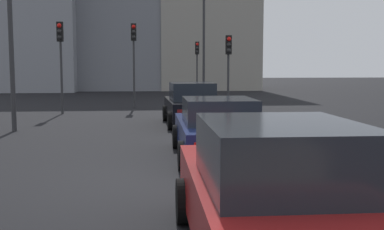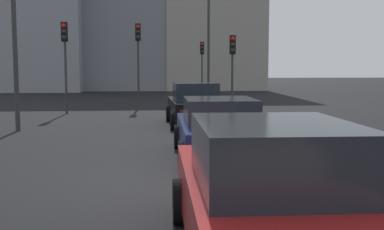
{
  "view_description": "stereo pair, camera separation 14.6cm",
  "coord_description": "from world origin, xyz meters",
  "px_view_note": "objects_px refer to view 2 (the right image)",
  "views": [
    {
      "loc": [
        -9.12,
        -0.01,
        2.22
      ],
      "look_at": [
        0.69,
        -0.98,
        1.2
      ],
      "focal_mm": 44.22,
      "sensor_mm": 36.0,
      "label": 1
    },
    {
      "loc": [
        -9.13,
        -0.16,
        2.22
      ],
      "look_at": [
        0.69,
        -0.98,
        1.2
      ],
      "focal_mm": 44.22,
      "sensor_mm": 36.0,
      "label": 2
    }
  ],
  "objects_px": {
    "traffic_light_far_left": "(65,48)",
    "car_navy_left_second": "(219,129)",
    "car_black_left_lead": "(195,105)",
    "car_red_left_third": "(270,197)",
    "traffic_light_near_right": "(202,57)",
    "traffic_light_near_left": "(138,48)",
    "traffic_light_far_right": "(233,57)",
    "street_lamp_far": "(209,37)"
  },
  "relations": [
    {
      "from": "car_navy_left_second",
      "to": "car_red_left_third",
      "type": "distance_m",
      "value": 6.22
    },
    {
      "from": "car_red_left_third",
      "to": "traffic_light_far_right",
      "type": "distance_m",
      "value": 17.73
    },
    {
      "from": "traffic_light_far_left",
      "to": "car_navy_left_second",
      "type": "bearing_deg",
      "value": 29.78
    },
    {
      "from": "traffic_light_near_right",
      "to": "traffic_light_far_right",
      "type": "height_order",
      "value": "traffic_light_near_right"
    },
    {
      "from": "traffic_light_near_right",
      "to": "traffic_light_far_right",
      "type": "bearing_deg",
      "value": 1.98
    },
    {
      "from": "car_red_left_third",
      "to": "traffic_light_far_right",
      "type": "height_order",
      "value": "traffic_light_far_right"
    },
    {
      "from": "car_black_left_lead",
      "to": "car_red_left_third",
      "type": "bearing_deg",
      "value": 177.26
    },
    {
      "from": "car_navy_left_second",
      "to": "traffic_light_near_left",
      "type": "distance_m",
      "value": 14.45
    },
    {
      "from": "traffic_light_far_left",
      "to": "traffic_light_far_right",
      "type": "height_order",
      "value": "traffic_light_far_left"
    },
    {
      "from": "traffic_light_far_left",
      "to": "traffic_light_far_right",
      "type": "xyz_separation_m",
      "value": [
        0.0,
        -7.85,
        -0.39
      ]
    },
    {
      "from": "car_black_left_lead",
      "to": "traffic_light_near_right",
      "type": "bearing_deg",
      "value": -8.41
    },
    {
      "from": "car_black_left_lead",
      "to": "street_lamp_far",
      "type": "distance_m",
      "value": 13.1
    },
    {
      "from": "traffic_light_near_right",
      "to": "car_red_left_third",
      "type": "bearing_deg",
      "value": -3.88
    },
    {
      "from": "car_black_left_lead",
      "to": "traffic_light_near_left",
      "type": "xyz_separation_m",
      "value": [
        7.56,
        2.31,
        2.41
      ]
    },
    {
      "from": "car_navy_left_second",
      "to": "traffic_light_near_right",
      "type": "xyz_separation_m",
      "value": [
        22.61,
        -1.98,
        2.14
      ]
    },
    {
      "from": "car_black_left_lead",
      "to": "car_red_left_third",
      "type": "height_order",
      "value": "car_red_left_third"
    },
    {
      "from": "street_lamp_far",
      "to": "car_red_left_third",
      "type": "bearing_deg",
      "value": 174.75
    },
    {
      "from": "traffic_light_near_right",
      "to": "traffic_light_far_left",
      "type": "distance_m",
      "value": 13.67
    },
    {
      "from": "car_red_left_third",
      "to": "traffic_light_near_left",
      "type": "distance_m",
      "value": 20.5
    },
    {
      "from": "car_red_left_third",
      "to": "street_lamp_far",
      "type": "relative_size",
      "value": 0.69
    },
    {
      "from": "car_black_left_lead",
      "to": "traffic_light_near_right",
      "type": "xyz_separation_m",
      "value": [
        16.12,
        -1.98,
        2.08
      ]
    },
    {
      "from": "traffic_light_far_left",
      "to": "traffic_light_near_left",
      "type": "bearing_deg",
      "value": 133.76
    },
    {
      "from": "car_black_left_lead",
      "to": "traffic_light_far_right",
      "type": "height_order",
      "value": "traffic_light_far_right"
    },
    {
      "from": "traffic_light_near_left",
      "to": "traffic_light_far_left",
      "type": "distance_m",
      "value": 4.33
    },
    {
      "from": "traffic_light_near_left",
      "to": "traffic_light_near_right",
      "type": "height_order",
      "value": "traffic_light_near_left"
    },
    {
      "from": "car_red_left_third",
      "to": "traffic_light_near_left",
      "type": "xyz_separation_m",
      "value": [
        20.26,
        2.01,
        2.4
      ]
    },
    {
      "from": "car_black_left_lead",
      "to": "car_navy_left_second",
      "type": "bearing_deg",
      "value": 178.67
    },
    {
      "from": "traffic_light_near_left",
      "to": "traffic_light_far_right",
      "type": "relative_size",
      "value": 1.21
    },
    {
      "from": "traffic_light_near_left",
      "to": "car_black_left_lead",
      "type": "bearing_deg",
      "value": 11.84
    },
    {
      "from": "car_navy_left_second",
      "to": "traffic_light_far_left",
      "type": "distance_m",
      "value": 12.77
    },
    {
      "from": "traffic_light_near_left",
      "to": "street_lamp_far",
      "type": "xyz_separation_m",
      "value": [
        4.97,
        -4.33,
        0.86
      ]
    },
    {
      "from": "car_navy_left_second",
      "to": "traffic_light_near_left",
      "type": "relative_size",
      "value": 1.0
    },
    {
      "from": "traffic_light_near_left",
      "to": "traffic_light_far_left",
      "type": "height_order",
      "value": "traffic_light_near_left"
    },
    {
      "from": "car_navy_left_second",
      "to": "traffic_light_near_right",
      "type": "relative_size",
      "value": 1.13
    },
    {
      "from": "traffic_light_near_left",
      "to": "traffic_light_far_right",
      "type": "bearing_deg",
      "value": 53.2
    },
    {
      "from": "car_red_left_third",
      "to": "traffic_light_near_right",
      "type": "height_order",
      "value": "traffic_light_near_right"
    },
    {
      "from": "traffic_light_near_right",
      "to": "street_lamp_far",
      "type": "xyz_separation_m",
      "value": [
        -3.59,
        -0.03,
        1.19
      ]
    },
    {
      "from": "car_red_left_third",
      "to": "traffic_light_near_right",
      "type": "xyz_separation_m",
      "value": [
        28.82,
        -2.29,
        2.07
      ]
    },
    {
      "from": "traffic_light_near_right",
      "to": "traffic_light_far_right",
      "type": "xyz_separation_m",
      "value": [
        -11.37,
        -0.26,
        -0.19
      ]
    },
    {
      "from": "traffic_light_far_left",
      "to": "traffic_light_far_right",
      "type": "bearing_deg",
      "value": 93.28
    },
    {
      "from": "car_red_left_third",
      "to": "car_navy_left_second",
      "type": "bearing_deg",
      "value": -2.08
    },
    {
      "from": "car_navy_left_second",
      "to": "traffic_light_far_left",
      "type": "height_order",
      "value": "traffic_light_far_left"
    }
  ]
}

